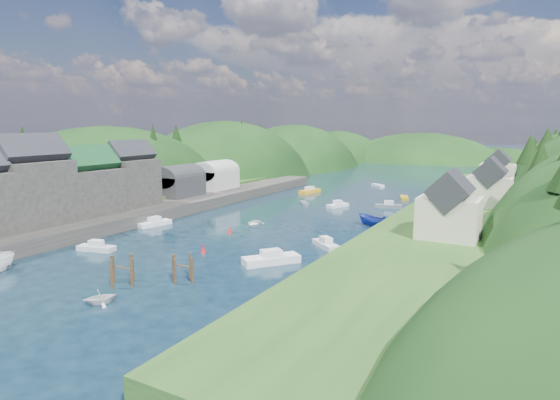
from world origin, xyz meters
The scene contains 15 objects.
ground centered at (0.00, 50.00, 0.00)m, with size 600.00×600.00×0.00m, color black.
hillside_left centered at (-45.00, 75.00, -8.03)m, with size 44.00×245.56×52.00m.
far_hills centered at (1.22, 174.01, -10.80)m, with size 103.00×68.00×44.00m.
hill_trees centered at (-0.56, 64.96, 11.08)m, with size 92.57×149.19×12.87m.
quay_left centered at (-24.00, 20.00, 1.00)m, with size 12.00×110.00×2.00m, color #2D2B28.
terrace_left_grass centered at (-31.00, 20.00, 1.25)m, with size 12.00×110.00×2.50m, color #234719.
quayside_buildings centered at (-26.00, 6.39, 7.09)m, with size 8.00×35.84×12.90m.
boat_sheds centered at (-26.00, 39.00, 5.27)m, with size 7.00×21.00×7.50m.
terrace_right centered at (25.00, 40.00, 1.20)m, with size 16.00×120.00×2.40m, color #234719.
right_bank_cottages centered at (28.00, 48.33, 5.84)m, with size 9.00×59.24×8.41m.
piling_cluster_near centered at (-0.01, -4.73, 1.19)m, with size 3.22×3.00×3.51m.
piling_cluster_far centered at (4.61, -0.86, 1.07)m, with size 2.93×2.77×3.28m.
channel_buoy_near centered at (-0.29, 8.63, 0.48)m, with size 0.70×0.70×1.10m.
channel_buoy_far centered at (-3.56, 19.02, 0.48)m, with size 0.70×0.70×1.10m.
moored_boats centered at (-1.61, 19.40, 0.66)m, with size 34.90×95.22×2.41m.
Camera 1 is at (36.43, -36.68, 16.35)m, focal length 30.00 mm.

